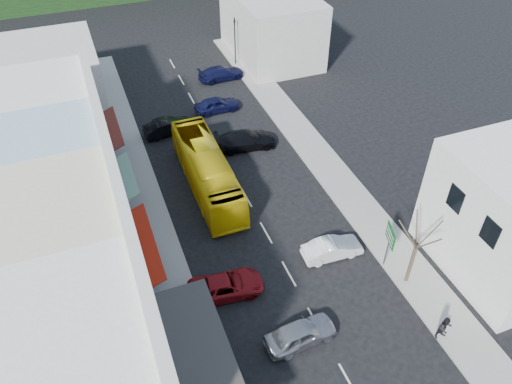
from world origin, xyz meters
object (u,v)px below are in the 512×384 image
at_px(car_white, 332,248).
at_px(street_tree, 416,248).
at_px(car_silver, 301,334).
at_px(traffic_signal, 235,42).
at_px(car_red, 226,285).
at_px(pedestrian_left, 156,266).
at_px(direction_sign, 388,247).
at_px(pedestrian_right, 445,328).
at_px(bus, 207,171).

bearing_deg(car_white, street_tree, -134.89).
distance_m(car_silver, traffic_signal, 35.06).
xyz_separation_m(car_white, car_red, (-7.60, -0.42, 0.00)).
distance_m(car_red, pedestrian_left, 4.75).
relative_size(direction_sign, street_tree, 0.56).
height_order(car_silver, car_red, same).
height_order(pedestrian_right, direction_sign, direction_sign).
distance_m(bus, car_white, 11.43).
distance_m(pedestrian_right, traffic_signal, 36.89).
relative_size(street_tree, traffic_signal, 1.20).
xyz_separation_m(bus, traffic_signal, (8.88, 19.01, 1.08)).
relative_size(car_red, pedestrian_left, 2.71).
height_order(car_silver, pedestrian_left, pedestrian_left).
relative_size(car_silver, street_tree, 0.70).
distance_m(car_red, traffic_signal, 31.27).
height_order(pedestrian_left, direction_sign, direction_sign).
xyz_separation_m(bus, pedestrian_right, (8.68, -17.84, -0.55)).
xyz_separation_m(direction_sign, street_tree, (0.63, -1.68, 1.38)).
bearing_deg(street_tree, traffic_signal, 90.43).
xyz_separation_m(car_silver, traffic_signal, (7.91, 34.10, 1.93)).
bearing_deg(street_tree, car_silver, -169.55).
distance_m(bus, car_red, 10.50).
height_order(bus, pedestrian_left, bus).
distance_m(car_silver, street_tree, 8.65).
relative_size(pedestrian_right, street_tree, 0.27).
distance_m(bus, traffic_signal, 21.01).
bearing_deg(car_red, direction_sign, -93.12).
bearing_deg(direction_sign, car_silver, -140.32).
bearing_deg(car_white, direction_sign, -123.68).
distance_m(car_red, direction_sign, 10.57).
distance_m(car_white, traffic_signal, 29.11).
distance_m(bus, pedestrian_left, 9.37).
bearing_deg(pedestrian_left, direction_sign, -126.20).
height_order(bus, street_tree, street_tree).
relative_size(car_silver, car_white, 1.00).
distance_m(car_silver, pedestrian_left, 10.14).
relative_size(car_white, direction_sign, 1.24).
height_order(car_silver, direction_sign, direction_sign).
bearing_deg(car_silver, street_tree, -84.11).
bearing_deg(car_silver, pedestrian_left, 36.35).
distance_m(car_white, pedestrian_left, 11.63).
distance_m(pedestrian_left, street_tree, 16.17).
xyz_separation_m(direction_sign, traffic_signal, (0.39, 30.92, 0.85)).
bearing_deg(car_red, car_white, -81.08).
relative_size(pedestrian_left, street_tree, 0.27).
xyz_separation_m(pedestrian_right, direction_sign, (-0.19, 5.94, 0.77)).
bearing_deg(car_silver, car_white, -46.77).
bearing_deg(car_red, pedestrian_left, 58.63).
xyz_separation_m(car_red, direction_sign, (10.39, -1.62, 1.07)).
bearing_deg(pedestrian_left, car_red, -145.77).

